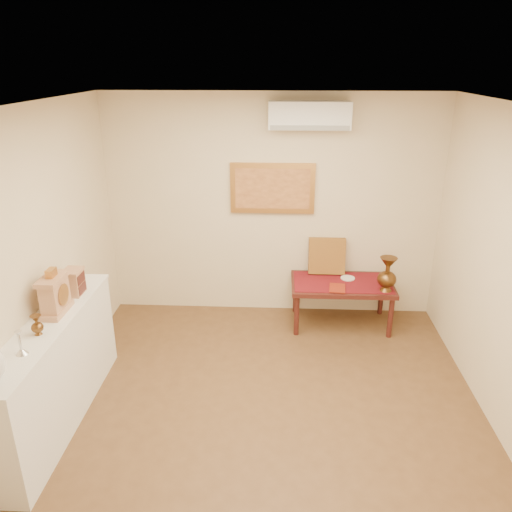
# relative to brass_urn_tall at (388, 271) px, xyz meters

# --- Properties ---
(floor) EXTENTS (4.50, 4.50, 0.00)m
(floor) POSITION_rel_brass_urn_tall_xyz_m (-1.32, -1.67, -0.80)
(floor) COLOR brown
(floor) RESTS_ON ground
(ceiling) EXTENTS (4.50, 4.50, 0.00)m
(ceiling) POSITION_rel_brass_urn_tall_xyz_m (-1.32, -1.67, 1.90)
(ceiling) COLOR white
(ceiling) RESTS_ON ground
(wall_back) EXTENTS (4.00, 0.02, 2.70)m
(wall_back) POSITION_rel_brass_urn_tall_xyz_m (-1.32, 0.58, 0.55)
(wall_back) COLOR beige
(wall_back) RESTS_ON ground
(wall_left) EXTENTS (0.02, 4.50, 2.70)m
(wall_left) POSITION_rel_brass_urn_tall_xyz_m (-3.32, -1.67, 0.55)
(wall_left) COLOR beige
(wall_left) RESTS_ON ground
(candlestick) EXTENTS (0.09, 0.09, 0.19)m
(candlestick) POSITION_rel_brass_urn_tall_xyz_m (-3.12, -2.15, 0.27)
(candlestick) COLOR silver
(candlestick) RESTS_ON display_ledge
(brass_urn_small) EXTENTS (0.10, 0.10, 0.22)m
(brass_urn_small) POSITION_rel_brass_urn_tall_xyz_m (-3.13, -1.86, 0.29)
(brass_urn_small) COLOR brown
(brass_urn_small) RESTS_ON display_ledge
(table_cloth) EXTENTS (1.14, 0.59, 0.01)m
(table_cloth) POSITION_rel_brass_urn_tall_xyz_m (-0.47, 0.21, -0.25)
(table_cloth) COLOR maroon
(table_cloth) RESTS_ON low_table
(brass_urn_tall) EXTENTS (0.22, 0.22, 0.49)m
(brass_urn_tall) POSITION_rel_brass_urn_tall_xyz_m (0.00, 0.00, 0.00)
(brass_urn_tall) COLOR brown
(brass_urn_tall) RESTS_ON table_cloth
(plate) EXTENTS (0.17, 0.17, 0.01)m
(plate) POSITION_rel_brass_urn_tall_xyz_m (-0.39, 0.31, -0.24)
(plate) COLOR silver
(plate) RESTS_ON table_cloth
(menu) EXTENTS (0.21, 0.27, 0.01)m
(menu) POSITION_rel_brass_urn_tall_xyz_m (-0.55, 0.02, -0.24)
(menu) COLOR maroon
(menu) RESTS_ON table_cloth
(cushion) EXTENTS (0.44, 0.19, 0.45)m
(cushion) POSITION_rel_brass_urn_tall_xyz_m (-0.64, 0.48, -0.02)
(cushion) COLOR maroon
(cushion) RESTS_ON table_cloth
(display_ledge) EXTENTS (0.37, 2.02, 0.98)m
(display_ledge) POSITION_rel_brass_urn_tall_xyz_m (-3.15, -1.67, -0.31)
(display_ledge) COLOR white
(display_ledge) RESTS_ON floor
(mantel_clock) EXTENTS (0.17, 0.36, 0.41)m
(mantel_clock) POSITION_rel_brass_urn_tall_xyz_m (-3.13, -1.50, 0.35)
(mantel_clock) COLOR tan
(mantel_clock) RESTS_ON display_ledge
(wooden_chest) EXTENTS (0.16, 0.21, 0.24)m
(wooden_chest) POSITION_rel_brass_urn_tall_xyz_m (-3.12, -1.12, 0.30)
(wooden_chest) COLOR tan
(wooden_chest) RESTS_ON display_ledge
(low_table) EXTENTS (1.20, 0.70, 0.55)m
(low_table) POSITION_rel_brass_urn_tall_xyz_m (-0.47, 0.21, -0.32)
(low_table) COLOR #461915
(low_table) RESTS_ON floor
(painting) EXTENTS (1.00, 0.06, 0.60)m
(painting) POSITION_rel_brass_urn_tall_xyz_m (-1.32, 0.55, 0.80)
(painting) COLOR #B67D3A
(painting) RESTS_ON wall_back
(ac_unit) EXTENTS (0.90, 0.25, 0.30)m
(ac_unit) POSITION_rel_brass_urn_tall_xyz_m (-0.92, 0.45, 1.65)
(ac_unit) COLOR white
(ac_unit) RESTS_ON wall_back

